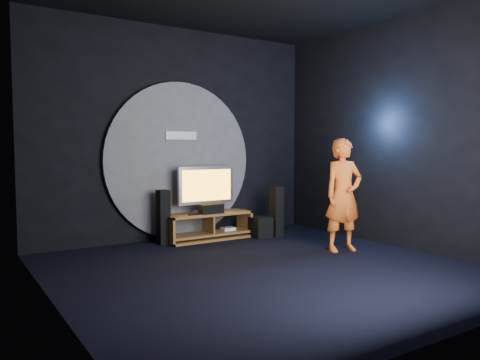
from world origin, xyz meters
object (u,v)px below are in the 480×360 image
object	(u,v)px
tv	(206,187)
tower_speaker_left	(163,217)
subwoofer	(261,227)
player	(343,195)
media_console	(209,228)
tower_speaker_right	(277,211)

from	to	relation	value
tv	tower_speaker_left	world-z (taller)	tv
subwoofer	player	world-z (taller)	player
media_console	tv	size ratio (longest dim) A/B	1.46
subwoofer	tower_speaker_right	bearing A→B (deg)	-16.49
tower_speaker_left	tower_speaker_right	xyz separation A→B (m)	(1.91, -0.42, 0.00)
tower_speaker_right	media_console	bearing A→B (deg)	161.50
tower_speaker_right	player	world-z (taller)	player
tv	player	distance (m)	2.26
player	tv	bearing A→B (deg)	135.53
tower_speaker_right	player	xyz separation A→B (m)	(0.15, -1.42, 0.40)
media_console	tower_speaker_right	size ratio (longest dim) A/B	1.72
tv	media_console	bearing A→B (deg)	-84.23
tv	subwoofer	size ratio (longest dim) A/B	2.93
tv	player	xyz separation A→B (m)	(1.27, -1.86, -0.04)
tv	tower_speaker_right	distance (m)	1.29
media_console	player	bearing A→B (deg)	-54.80
tower_speaker_left	player	distance (m)	2.79
tower_speaker_left	player	xyz separation A→B (m)	(2.05, -1.84, 0.40)
media_console	tv	bearing A→B (deg)	95.77
tv	subwoofer	bearing A→B (deg)	-22.96
tower_speaker_left	tower_speaker_right	world-z (taller)	same
media_console	tv	xyz separation A→B (m)	(-0.01, 0.07, 0.67)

